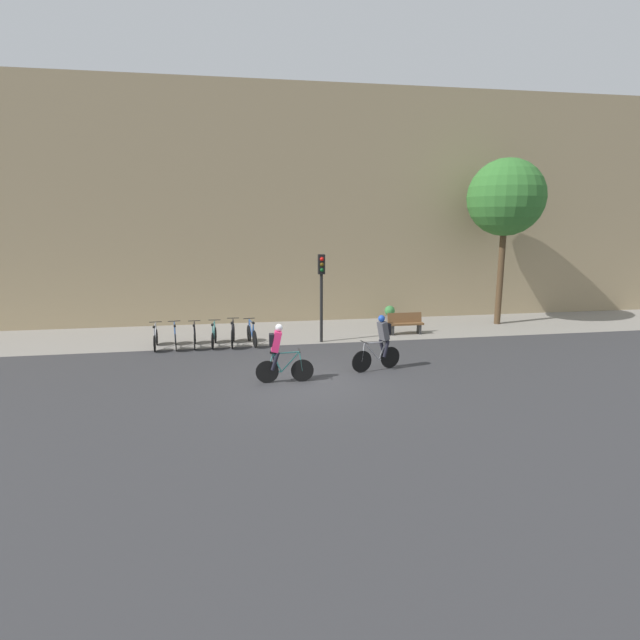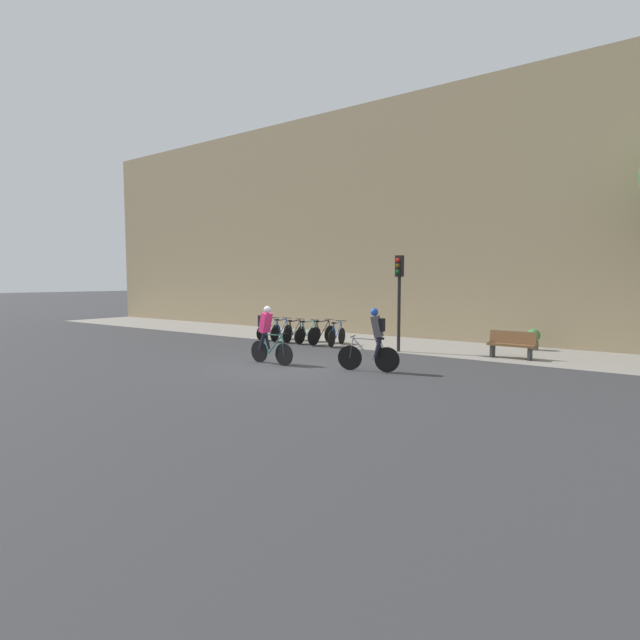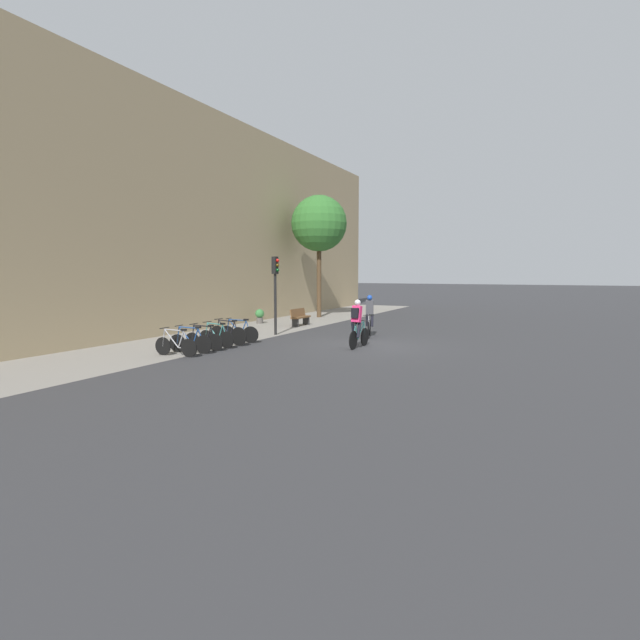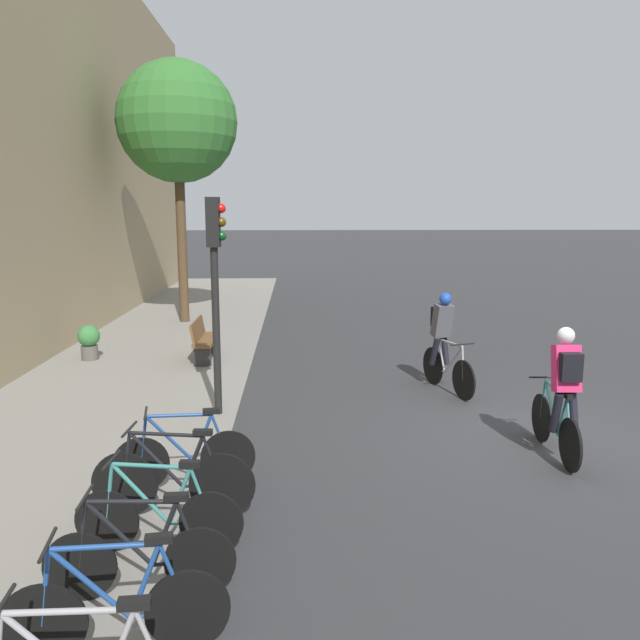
{
  "view_description": "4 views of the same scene",
  "coord_description": "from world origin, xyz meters",
  "px_view_note": "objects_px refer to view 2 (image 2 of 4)",
  "views": [
    {
      "loc": [
        -1.92,
        -14.12,
        4.79
      ],
      "look_at": [
        0.72,
        1.43,
        1.58
      ],
      "focal_mm": 28.0,
      "sensor_mm": 36.0,
      "label": 1
    },
    {
      "loc": [
        9.58,
        -11.3,
        2.58
      ],
      "look_at": [
        0.65,
        0.95,
        1.36
      ],
      "focal_mm": 28.0,
      "sensor_mm": 36.0,
      "label": 2
    },
    {
      "loc": [
        -17.57,
        -6.56,
        2.78
      ],
      "look_at": [
        -1.52,
        1.21,
        1.06
      ],
      "focal_mm": 28.0,
      "sensor_mm": 36.0,
      "label": 3
    },
    {
      "loc": [
        -8.4,
        3.51,
        3.24
      ],
      "look_at": [
        0.94,
        3.16,
        1.6
      ],
      "focal_mm": 35.0,
      "sensor_mm": 36.0,
      "label": 4
    }
  ],
  "objects_px": {
    "cyclist_pink": "(267,333)",
    "traffic_light_pole": "(399,285)",
    "parked_bike_0": "(269,330)",
    "parked_bike_3": "(308,334)",
    "bench": "(512,344)",
    "parked_bike_2": "(294,333)",
    "parked_bike_1": "(281,331)",
    "parked_bike_5": "(337,336)",
    "parked_bike_4": "(322,334)",
    "cyclist_grey": "(374,338)",
    "potted_plant": "(533,338)"
  },
  "relations": [
    {
      "from": "parked_bike_0",
      "to": "traffic_light_pole",
      "type": "relative_size",
      "value": 0.48
    },
    {
      "from": "cyclist_pink",
      "to": "traffic_light_pole",
      "type": "height_order",
      "value": "traffic_light_pole"
    },
    {
      "from": "parked_bike_0",
      "to": "parked_bike_3",
      "type": "distance_m",
      "value": 2.15
    },
    {
      "from": "traffic_light_pole",
      "to": "parked_bike_0",
      "type": "bearing_deg",
      "value": 179.45
    },
    {
      "from": "cyclist_pink",
      "to": "parked_bike_0",
      "type": "distance_m",
      "value": 6.39
    },
    {
      "from": "parked_bike_4",
      "to": "cyclist_grey",
      "type": "bearing_deg",
      "value": -40.33
    },
    {
      "from": "parked_bike_5",
      "to": "traffic_light_pole",
      "type": "distance_m",
      "value": 3.39
    },
    {
      "from": "parked_bike_0",
      "to": "potted_plant",
      "type": "distance_m",
      "value": 10.66
    },
    {
      "from": "parked_bike_1",
      "to": "parked_bike_5",
      "type": "height_order",
      "value": "parked_bike_5"
    },
    {
      "from": "parked_bike_0",
      "to": "parked_bike_3",
      "type": "relative_size",
      "value": 1.02
    },
    {
      "from": "parked_bike_3",
      "to": "bench",
      "type": "xyz_separation_m",
      "value": [
        7.9,
        0.72,
        0.08
      ]
    },
    {
      "from": "cyclist_pink",
      "to": "parked_bike_1",
      "type": "distance_m",
      "value": 5.94
    },
    {
      "from": "parked_bike_5",
      "to": "parked_bike_0",
      "type": "bearing_deg",
      "value": -179.98
    },
    {
      "from": "cyclist_pink",
      "to": "traffic_light_pole",
      "type": "relative_size",
      "value": 0.52
    },
    {
      "from": "parked_bike_5",
      "to": "traffic_light_pole",
      "type": "xyz_separation_m",
      "value": [
        2.73,
        -0.06,
        2.0
      ]
    },
    {
      "from": "potted_plant",
      "to": "bench",
      "type": "bearing_deg",
      "value": -92.31
    },
    {
      "from": "cyclist_grey",
      "to": "parked_bike_3",
      "type": "xyz_separation_m",
      "value": [
        -5.43,
        4.0,
        -0.56
      ]
    },
    {
      "from": "parked_bike_0",
      "to": "traffic_light_pole",
      "type": "distance_m",
      "value": 6.63
    },
    {
      "from": "parked_bike_1",
      "to": "parked_bike_5",
      "type": "distance_m",
      "value": 2.87
    },
    {
      "from": "bench",
      "to": "traffic_light_pole",
      "type": "bearing_deg",
      "value": -168.17
    },
    {
      "from": "parked_bike_5",
      "to": "parked_bike_1",
      "type": "bearing_deg",
      "value": -179.99
    },
    {
      "from": "parked_bike_1",
      "to": "parked_bike_5",
      "type": "bearing_deg",
      "value": 0.01
    },
    {
      "from": "parked_bike_2",
      "to": "parked_bike_3",
      "type": "bearing_deg",
      "value": 0.0
    },
    {
      "from": "cyclist_pink",
      "to": "parked_bike_1",
      "type": "relative_size",
      "value": 1.08
    },
    {
      "from": "parked_bike_0",
      "to": "parked_bike_1",
      "type": "relative_size",
      "value": 1.01
    },
    {
      "from": "parked_bike_0",
      "to": "parked_bike_4",
      "type": "distance_m",
      "value": 2.86
    },
    {
      "from": "parked_bike_2",
      "to": "bench",
      "type": "distance_m",
      "value": 8.65
    },
    {
      "from": "parked_bike_1",
      "to": "bench",
      "type": "bearing_deg",
      "value": 4.42
    },
    {
      "from": "parked_bike_5",
      "to": "potted_plant",
      "type": "distance_m",
      "value": 7.32
    },
    {
      "from": "parked_bike_3",
      "to": "parked_bike_4",
      "type": "distance_m",
      "value": 0.72
    },
    {
      "from": "parked_bike_3",
      "to": "potted_plant",
      "type": "distance_m",
      "value": 8.63
    },
    {
      "from": "parked_bike_3",
      "to": "traffic_light_pole",
      "type": "distance_m",
      "value": 4.63
    },
    {
      "from": "cyclist_pink",
      "to": "potted_plant",
      "type": "xyz_separation_m",
      "value": [
        5.92,
        8.01,
        -0.51
      ]
    },
    {
      "from": "parked_bike_0",
      "to": "parked_bike_4",
      "type": "xyz_separation_m",
      "value": [
        2.86,
        0.0,
        0.03
      ]
    },
    {
      "from": "parked_bike_2",
      "to": "bench",
      "type": "height_order",
      "value": "parked_bike_2"
    },
    {
      "from": "parked_bike_0",
      "to": "parked_bike_2",
      "type": "bearing_deg",
      "value": 0.03
    },
    {
      "from": "cyclist_grey",
      "to": "bench",
      "type": "xyz_separation_m",
      "value": [
        2.47,
        4.72,
        -0.48
      ]
    },
    {
      "from": "cyclist_pink",
      "to": "parked_bike_2",
      "type": "xyz_separation_m",
      "value": [
        -2.79,
        4.76,
        -0.56
      ]
    },
    {
      "from": "traffic_light_pole",
      "to": "cyclist_pink",
      "type": "bearing_deg",
      "value": -113.93
    },
    {
      "from": "parked_bike_0",
      "to": "bench",
      "type": "relative_size",
      "value": 1.11
    },
    {
      "from": "bench",
      "to": "parked_bike_3",
      "type": "bearing_deg",
      "value": -174.78
    },
    {
      "from": "traffic_light_pole",
      "to": "bench",
      "type": "height_order",
      "value": "traffic_light_pole"
    },
    {
      "from": "parked_bike_3",
      "to": "bench",
      "type": "height_order",
      "value": "parked_bike_3"
    },
    {
      "from": "cyclist_grey",
      "to": "parked_bike_2",
      "type": "distance_m",
      "value": 7.35
    },
    {
      "from": "parked_bike_5",
      "to": "traffic_light_pole",
      "type": "relative_size",
      "value": 0.48
    },
    {
      "from": "parked_bike_2",
      "to": "parked_bike_4",
      "type": "xyz_separation_m",
      "value": [
        1.43,
        0.0,
        0.04
      ]
    },
    {
      "from": "parked_bike_0",
      "to": "parked_bike_2",
      "type": "distance_m",
      "value": 1.43
    },
    {
      "from": "parked_bike_1",
      "to": "parked_bike_4",
      "type": "bearing_deg",
      "value": 0.02
    },
    {
      "from": "parked_bike_0",
      "to": "potted_plant",
      "type": "xyz_separation_m",
      "value": [
        10.15,
        3.25,
        0.05
      ]
    },
    {
      "from": "parked_bike_2",
      "to": "cyclist_grey",
      "type": "bearing_deg",
      "value": -33.07
    }
  ]
}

